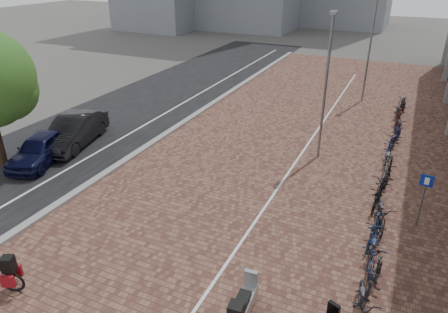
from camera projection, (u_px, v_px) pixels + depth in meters
ground at (141, 273)px, 12.35m from camera, size 140.00×140.00×0.00m
plaza_brick at (306, 140)px, 21.38m from camera, size 14.50×42.00×0.04m
street_asphalt at (135, 111)px, 25.55m from camera, size 8.00×50.00×0.03m
curb at (189, 119)px, 24.04m from camera, size 0.35×42.00×0.14m
lane_line at (161, 115)px, 24.78m from camera, size 0.12×44.00×0.00m
parking_line at (310, 141)px, 21.29m from camera, size 0.10×30.00×0.00m
car_navy at (40, 149)px, 18.85m from camera, size 2.69×4.28×1.36m
car_dark at (74, 131)px, 20.59m from camera, size 2.68×4.90×1.53m
scooter_front at (244, 302)px, 10.54m from camera, size 0.66×1.72×1.16m
parking_sign at (424, 193)px, 14.00m from camera, size 0.43×0.11×2.04m
lamp_near at (325, 91)px, 18.14m from camera, size 0.12×0.12×6.62m
lamp_far at (369, 52)px, 25.86m from camera, size 0.12×0.12×6.60m
bike_row at (390, 161)px, 18.09m from camera, size 1.18×20.44×1.05m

